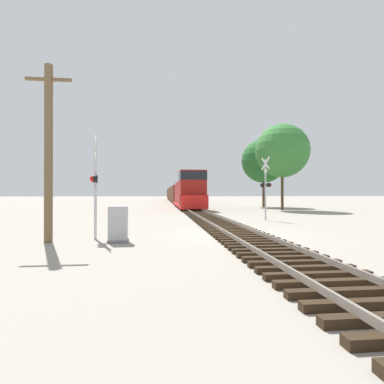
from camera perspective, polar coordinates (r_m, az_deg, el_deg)
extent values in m
plane|color=gray|center=(14.69, 8.45, -8.04)|extent=(400.00, 400.00, 0.00)
cube|color=black|center=(6.31, 31.20, -17.80)|extent=(2.60, 0.22, 0.16)
cube|color=black|center=(6.77, 28.00, -16.56)|extent=(2.60, 0.22, 0.16)
cube|color=black|center=(7.26, 25.25, -15.45)|extent=(2.60, 0.22, 0.16)
cube|color=black|center=(7.76, 22.88, -14.45)|extent=(2.60, 0.22, 0.16)
cube|color=black|center=(8.28, 20.81, -13.55)|extent=(2.60, 0.22, 0.16)
cube|color=black|center=(8.80, 19.01, -12.75)|extent=(2.60, 0.22, 0.16)
cube|color=black|center=(9.34, 17.41, -12.02)|extent=(2.60, 0.22, 0.16)
cube|color=black|center=(9.88, 16.00, -11.37)|extent=(2.60, 0.22, 0.16)
cube|color=black|center=(10.43, 14.75, -10.78)|extent=(2.60, 0.22, 0.16)
cube|color=black|center=(10.98, 13.62, -10.25)|extent=(2.60, 0.22, 0.16)
cube|color=black|center=(11.54, 12.60, -9.76)|extent=(2.60, 0.22, 0.16)
cube|color=black|center=(12.11, 11.69, -9.32)|extent=(2.60, 0.22, 0.16)
cube|color=black|center=(12.67, 10.85, -8.91)|extent=(2.60, 0.22, 0.16)
cube|color=black|center=(13.24, 10.09, -8.54)|extent=(2.60, 0.22, 0.16)
cube|color=black|center=(13.81, 9.39, -8.20)|extent=(2.60, 0.22, 0.16)
cube|color=black|center=(14.39, 8.75, -7.88)|extent=(2.60, 0.22, 0.16)
cube|color=black|center=(14.96, 8.16, -7.59)|extent=(2.60, 0.22, 0.16)
cube|color=black|center=(15.54, 7.61, -7.31)|extent=(2.60, 0.22, 0.16)
cube|color=black|center=(16.12, 7.11, -7.06)|extent=(2.60, 0.22, 0.16)
cube|color=black|center=(16.70, 6.64, -6.82)|extent=(2.60, 0.22, 0.16)
cube|color=black|center=(17.28, 6.20, -6.60)|extent=(2.60, 0.22, 0.16)
cube|color=black|center=(17.87, 5.79, -6.40)|extent=(2.60, 0.22, 0.16)
cube|color=black|center=(18.45, 5.41, -6.20)|extent=(2.60, 0.22, 0.16)
cube|color=black|center=(19.04, 5.05, -6.02)|extent=(2.60, 0.22, 0.16)
cube|color=black|center=(19.62, 4.71, -5.85)|extent=(2.60, 0.22, 0.16)
cube|color=black|center=(20.21, 4.39, -5.69)|extent=(2.60, 0.22, 0.16)
cube|color=black|center=(20.80, 4.09, -5.53)|extent=(2.60, 0.22, 0.16)
cube|color=black|center=(21.39, 3.81, -5.39)|extent=(2.60, 0.22, 0.16)
cube|color=black|center=(21.98, 3.54, -5.25)|extent=(2.60, 0.22, 0.16)
cube|color=black|center=(22.57, 3.29, -5.12)|extent=(2.60, 0.22, 0.16)
cube|color=black|center=(23.16, 3.05, -5.00)|extent=(2.60, 0.22, 0.16)
cube|color=black|center=(23.75, 2.82, -4.88)|extent=(2.60, 0.22, 0.16)
cube|color=black|center=(24.34, 2.60, -4.77)|extent=(2.60, 0.22, 0.16)
cube|color=black|center=(24.93, 2.39, -4.66)|extent=(2.60, 0.22, 0.16)
cube|color=black|center=(25.52, 2.20, -4.56)|extent=(2.60, 0.22, 0.16)
cube|color=black|center=(26.11, 2.01, -4.46)|extent=(2.60, 0.22, 0.16)
cube|color=black|center=(26.71, 1.83, -4.37)|extent=(2.60, 0.22, 0.16)
cube|color=black|center=(27.30, 1.66, -4.28)|extent=(2.60, 0.22, 0.16)
cube|color=black|center=(27.89, 1.49, -4.20)|extent=(2.60, 0.22, 0.16)
cube|color=black|center=(28.49, 1.33, -4.12)|extent=(2.60, 0.22, 0.16)
cube|color=black|center=(29.08, 1.18, -4.04)|extent=(2.60, 0.22, 0.16)
cube|color=black|center=(29.68, 1.04, -3.96)|extent=(2.60, 0.22, 0.16)
cube|color=black|center=(30.27, 0.90, -3.89)|extent=(2.60, 0.22, 0.16)
cube|color=black|center=(30.86, 0.76, -3.82)|extent=(2.60, 0.22, 0.16)
cube|color=black|center=(31.46, 0.63, -3.75)|extent=(2.60, 0.22, 0.16)
cube|color=black|center=(32.05, 0.51, -3.69)|extent=(2.60, 0.22, 0.16)
cube|color=black|center=(32.65, 0.39, -3.63)|extent=(2.60, 0.22, 0.16)
cube|color=black|center=(33.24, 0.27, -3.57)|extent=(2.60, 0.22, 0.16)
cube|color=black|center=(33.84, 0.16, -3.51)|extent=(2.60, 0.22, 0.16)
cube|color=slate|center=(14.50, 5.68, -7.21)|extent=(0.07, 160.00, 0.15)
cube|color=slate|center=(14.85, 11.15, -7.04)|extent=(0.07, 160.00, 0.15)
cube|color=maroon|center=(44.59, -1.34, -0.29)|extent=(2.49, 13.93, 3.35)
cube|color=maroon|center=(34.88, -0.03, 0.49)|extent=(2.93, 4.38, 4.29)
cube|color=black|center=(34.93, -0.03, 2.99)|extent=(2.95, 4.42, 0.94)
cube|color=red|center=(32.71, 0.37, -1.90)|extent=(2.93, 1.99, 1.50)
cube|color=red|center=(41.64, -1.00, -2.42)|extent=(2.98, 19.51, 0.24)
cube|color=black|center=(35.20, -0.08, -2.70)|extent=(1.58, 2.20, 1.00)
cube|color=black|center=(48.08, -1.68, -2.06)|extent=(1.58, 2.20, 1.00)
cube|color=#4C2819|center=(59.04, -2.48, -0.35)|extent=(2.78, 12.38, 3.21)
cube|color=black|center=(55.04, -2.23, -1.88)|extent=(1.58, 2.20, 0.90)
cube|color=black|center=(63.07, -2.71, -1.68)|extent=(1.58, 2.20, 0.90)
cube|color=#4C2819|center=(72.73, -3.15, -0.34)|extent=(2.78, 12.38, 3.21)
cube|color=black|center=(68.73, -2.98, -1.57)|extent=(1.58, 2.20, 0.90)
cube|color=black|center=(76.77, -3.30, -1.43)|extent=(1.58, 2.20, 0.90)
cube|color=#4C2819|center=(86.43, -3.60, -0.33)|extent=(2.78, 12.38, 3.21)
cube|color=black|center=(82.42, -3.48, -1.35)|extent=(1.58, 2.20, 0.90)
cube|color=black|center=(90.46, -3.71, -1.26)|extent=(1.58, 2.20, 0.90)
cube|color=#4C2819|center=(100.13, -3.93, -0.33)|extent=(2.78, 12.38, 3.21)
cube|color=black|center=(96.12, -3.84, -1.20)|extent=(1.58, 2.20, 0.90)
cube|color=black|center=(104.16, -4.01, -1.13)|extent=(1.58, 2.20, 0.90)
cylinder|color=#B7B7BC|center=(13.61, -17.91, 0.38)|extent=(0.12, 0.12, 4.27)
cube|color=white|center=(13.75, -17.90, 8.05)|extent=(0.21, 0.91, 0.93)
cube|color=white|center=(13.75, -17.90, 8.05)|extent=(0.21, 0.91, 0.93)
cube|color=black|center=(13.62, -17.91, 2.33)|extent=(0.22, 0.86, 0.06)
cylinder|color=black|center=(13.97, -17.89, 2.26)|extent=(0.23, 0.33, 0.30)
sphere|color=red|center=(13.97, -18.30, 2.26)|extent=(0.26, 0.26, 0.26)
cylinder|color=black|center=(13.62, -17.91, 2.33)|extent=(0.23, 0.33, 0.30)
sphere|color=red|center=(13.62, -18.33, 2.33)|extent=(0.26, 0.26, 0.26)
cylinder|color=black|center=(13.27, -17.93, 2.40)|extent=(0.23, 0.33, 0.30)
sphere|color=red|center=(13.27, -18.36, 2.40)|extent=(0.26, 0.26, 0.26)
cube|color=white|center=(13.68, -17.91, 5.77)|extent=(0.09, 0.32, 0.20)
cylinder|color=#B7B7BC|center=(22.53, 13.83, 0.39)|extent=(0.12, 0.12, 4.49)
cube|color=white|center=(22.64, 13.82, 5.32)|extent=(0.34, 0.88, 0.93)
cube|color=white|center=(22.64, 13.82, 5.32)|extent=(0.34, 0.88, 0.93)
cube|color=black|center=(22.54, 13.83, 1.29)|extent=(0.35, 0.83, 0.06)
cylinder|color=black|center=(22.27, 14.40, 1.31)|extent=(0.27, 0.34, 0.30)
sphere|color=red|center=(22.34, 14.60, 1.31)|extent=(0.26, 0.26, 0.26)
cylinder|color=black|center=(22.81, 13.26, 1.27)|extent=(0.27, 0.34, 0.30)
sphere|color=red|center=(22.87, 13.46, 1.27)|extent=(0.26, 0.26, 0.26)
cube|color=white|center=(22.59, 13.82, 3.93)|extent=(0.14, 0.31, 0.20)
cube|color=slate|center=(12.59, -13.90, -9.06)|extent=(0.82, 0.53, 0.12)
cube|color=#ADADB2|center=(12.50, -13.89, -5.74)|extent=(0.74, 0.48, 1.34)
cylinder|color=brown|center=(13.51, -25.67, 6.64)|extent=(0.33, 0.33, 7.21)
cube|color=brown|center=(14.19, -25.64, 18.78)|extent=(1.80, 0.12, 0.12)
cylinder|color=#473521|center=(37.04, 16.81, 0.65)|extent=(0.33, 0.33, 5.16)
sphere|color=#337533|center=(37.38, 16.80, 7.53)|extent=(6.34, 6.34, 6.34)
cylinder|color=#473521|center=(44.76, 13.52, 0.27)|extent=(0.42, 0.42, 4.83)
sphere|color=#236028|center=(45.01, 13.51, 5.81)|extent=(6.44, 6.44, 6.44)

